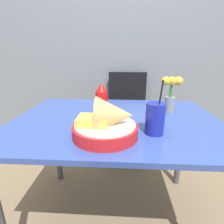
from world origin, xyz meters
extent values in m
plane|color=#7A664C|center=(0.00, 0.00, 0.00)|extent=(12.00, 12.00, 0.00)
cube|color=slate|center=(0.00, 1.04, 1.30)|extent=(7.00, 0.06, 2.60)
cube|color=#334C9E|center=(0.00, 0.00, 0.73)|extent=(1.17, 0.86, 0.02)
cylinder|color=#4C4C51|center=(-0.52, 0.37, 0.36)|extent=(0.05, 0.05, 0.71)
cylinder|color=#4C4C51|center=(0.52, 0.37, 0.36)|extent=(0.05, 0.05, 0.71)
cylinder|color=black|center=(-0.09, 0.57, 0.21)|extent=(0.03, 0.03, 0.43)
cylinder|color=black|center=(0.27, 0.57, 0.21)|extent=(0.03, 0.03, 0.43)
cylinder|color=black|center=(-0.09, 0.93, 0.21)|extent=(0.03, 0.03, 0.43)
cylinder|color=black|center=(0.27, 0.93, 0.21)|extent=(0.03, 0.03, 0.43)
cube|color=black|center=(0.09, 0.75, 0.44)|extent=(0.40, 0.40, 0.02)
cube|color=black|center=(0.09, 0.93, 0.68)|extent=(0.40, 0.03, 0.46)
cylinder|color=red|center=(-0.04, -0.23, 0.76)|extent=(0.29, 0.29, 0.05)
cylinder|color=white|center=(-0.04, -0.23, 0.79)|extent=(0.27, 0.27, 0.01)
cone|color=tan|center=(0.00, -0.23, 0.84)|extent=(0.16, 0.16, 0.16)
cube|color=#E5C14C|center=(-0.09, -0.25, 0.81)|extent=(0.13, 0.10, 0.04)
cylinder|color=red|center=(-0.08, -0.01, 0.82)|extent=(0.07, 0.07, 0.16)
cone|color=red|center=(-0.08, -0.01, 0.92)|extent=(0.06, 0.06, 0.05)
cylinder|color=#192399|center=(0.18, -0.19, 0.81)|extent=(0.09, 0.09, 0.14)
cylinder|color=black|center=(0.18, -0.19, 0.80)|extent=(0.08, 0.08, 0.12)
cylinder|color=black|center=(0.20, -0.19, 0.87)|extent=(0.01, 0.08, 0.23)
cylinder|color=gray|center=(0.33, 0.14, 0.79)|extent=(0.06, 0.06, 0.10)
cylinder|color=#33722D|center=(0.33, 0.14, 0.88)|extent=(0.02, 0.02, 0.09)
sphere|color=gold|center=(0.33, 0.14, 0.93)|extent=(0.05, 0.05, 0.05)
sphere|color=gold|center=(0.29, 0.14, 0.93)|extent=(0.05, 0.05, 0.05)
sphere|color=gold|center=(0.37, 0.14, 0.93)|extent=(0.05, 0.05, 0.05)
camera|label=1|loc=(0.03, -0.94, 1.09)|focal=28.00mm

